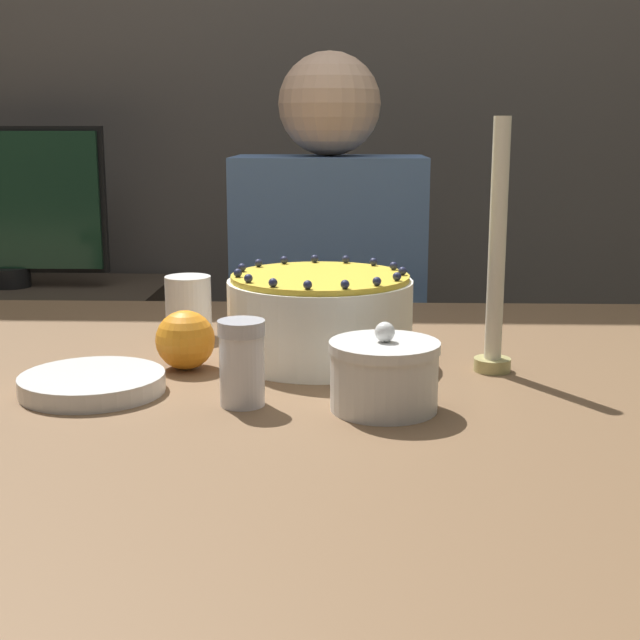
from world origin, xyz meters
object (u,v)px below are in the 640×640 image
at_px(cake, 320,317).
at_px(sugar_bowl, 384,375).
at_px(sugar_shaker, 242,362).
at_px(candle, 496,267).
at_px(person_man_blue_shirt, 329,372).
at_px(tv_monitor, 6,205).

height_order(cake, sugar_bowl, cake).
bearing_deg(cake, sugar_shaker, -111.51).
relative_size(cake, candle, 0.77).
xyz_separation_m(sugar_bowl, candle, (0.16, 0.18, 0.10)).
height_order(cake, sugar_shaker, cake).
xyz_separation_m(cake, person_man_blue_shirt, (-0.00, 0.63, -0.26)).
bearing_deg(candle, cake, 166.84).
bearing_deg(tv_monitor, person_man_blue_shirt, -23.24).
relative_size(candle, person_man_blue_shirt, 0.29).
bearing_deg(sugar_bowl, person_man_blue_shirt, 95.65).
distance_m(sugar_bowl, tv_monitor, 1.52).
distance_m(sugar_shaker, tv_monitor, 1.42).
bearing_deg(sugar_bowl, candle, 48.37).
bearing_deg(cake, tv_monitor, 130.13).
distance_m(candle, person_man_blue_shirt, 0.80).
bearing_deg(candle, sugar_shaker, -153.32).
bearing_deg(sugar_shaker, person_man_blue_shirt, 84.23).
relative_size(sugar_shaker, person_man_blue_shirt, 0.09).
distance_m(cake, candle, 0.26).
bearing_deg(sugar_shaker, sugar_bowl, -3.87).
height_order(candle, person_man_blue_shirt, person_man_blue_shirt).
relative_size(person_man_blue_shirt, tv_monitor, 2.36).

